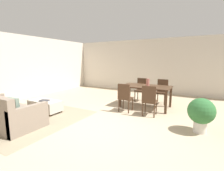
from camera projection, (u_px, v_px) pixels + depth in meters
ground_plane at (97, 126)px, 4.11m from camera, size 10.80×10.80×0.00m
wall_back at (153, 66)px, 8.20m from camera, size 9.00×0.12×2.70m
wall_left at (12, 68)px, 6.51m from camera, size 0.12×11.00×2.70m
area_rug at (28, 117)px, 4.72m from camera, size 3.00×2.80×0.01m
couch at (3, 113)px, 4.16m from camera, size 2.15×0.96×0.86m
ottoman_table at (45, 105)px, 5.16m from camera, size 1.06×0.53×0.38m
dining_table at (146, 88)px, 5.66m from camera, size 1.69×0.94×0.76m
dining_chair_near_left at (125, 96)px, 5.13m from camera, size 0.40×0.40×0.92m
dining_chair_near_right at (149, 99)px, 4.74m from camera, size 0.43×0.43×0.92m
dining_chair_far_left at (141, 88)px, 6.59m from camera, size 0.40×0.40×0.92m
dining_chair_far_right at (162, 90)px, 6.18m from camera, size 0.41×0.41×0.92m
vase_centerpiece at (148, 82)px, 5.55m from camera, size 0.11×0.11×0.26m
book_on_ottoman at (44, 101)px, 5.04m from camera, size 0.31×0.27×0.03m
potted_plant at (201, 112)px, 3.66m from camera, size 0.59×0.59×0.81m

